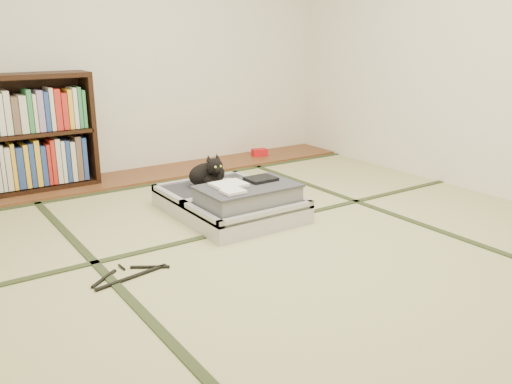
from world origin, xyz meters
TOP-DOWN VIEW (x-y plane):
  - floor at (0.00, 0.00)m, footprint 4.50×4.50m
  - wood_strip at (0.00, 2.00)m, footprint 4.00×0.50m
  - red_item at (1.24, 2.03)m, footprint 0.17×0.12m
  - tatami_borders at (0.00, 0.49)m, footprint 4.00×4.50m
  - bookcase at (-1.10, 2.07)m, footprint 1.32×0.30m
  - suitcase at (0.06, 0.66)m, footprint 0.73×0.98m
  - cat at (0.04, 0.95)m, footprint 0.33×0.33m
  - cable_coil at (0.22, 0.99)m, footprint 0.10×0.10m
  - hanger at (-0.90, 0.14)m, footprint 0.44×0.24m

SIDE VIEW (x-z plane):
  - floor at x=0.00m, z-range 0.00..0.00m
  - tatami_borders at x=0.00m, z-range 0.00..0.01m
  - hanger at x=-0.90m, z-range 0.00..0.01m
  - wood_strip at x=0.00m, z-range 0.00..0.02m
  - red_item at x=1.24m, z-range 0.02..0.09m
  - suitcase at x=0.06m, z-range -0.04..0.25m
  - cable_coil at x=0.22m, z-range 0.14..0.16m
  - cat at x=0.04m, z-range 0.11..0.37m
  - bookcase at x=-1.10m, z-range -0.01..0.91m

